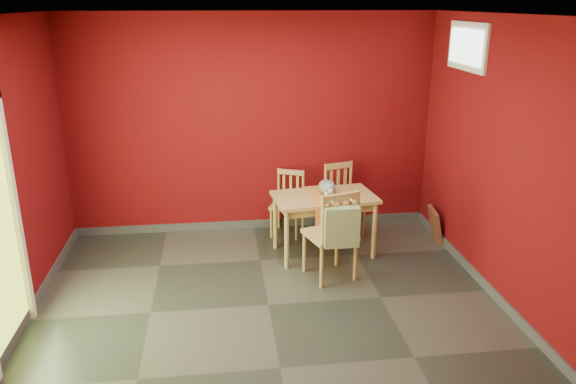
{
  "coord_description": "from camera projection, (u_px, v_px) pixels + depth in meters",
  "views": [
    {
      "loc": [
        -0.42,
        -4.8,
        2.81
      ],
      "look_at": [
        0.25,
        0.45,
        1.0
      ],
      "focal_mm": 35.0,
      "sensor_mm": 36.0,
      "label": 1
    }
  ],
  "objects": [
    {
      "name": "ground",
      "position": [
        268.0,
        305.0,
        5.46
      ],
      "size": [
        4.5,
        4.5,
        0.0
      ],
      "primitive_type": "plane",
      "color": "#2D342D",
      "rests_on": "ground"
    },
    {
      "name": "room_shell",
      "position": [
        268.0,
        300.0,
        5.45
      ],
      "size": [
        4.5,
        4.5,
        4.5
      ],
      "color": "#5F090D",
      "rests_on": "ground"
    },
    {
      "name": "window",
      "position": [
        467.0,
        47.0,
        5.91
      ],
      "size": [
        0.05,
        0.9,
        0.5
      ],
      "color": "white",
      "rests_on": "room_shell"
    },
    {
      "name": "outlet_plate",
      "position": [
        374.0,
        201.0,
        7.42
      ],
      "size": [
        0.08,
        0.02,
        0.12
      ],
      "primitive_type": "cube",
      "color": "silver",
      "rests_on": "room_shell"
    },
    {
      "name": "dining_table",
      "position": [
        324.0,
        203.0,
        6.39
      ],
      "size": [
        1.21,
        0.8,
        0.71
      ],
      "color": "tan",
      "rests_on": "ground"
    },
    {
      "name": "table_runner",
      "position": [
        326.0,
        204.0,
        6.27
      ],
      "size": [
        0.41,
        0.73,
        0.35
      ],
      "color": "#C17631",
      "rests_on": "dining_table"
    },
    {
      "name": "chair_far_left",
      "position": [
        288.0,
        202.0,
        7.03
      ],
      "size": [
        0.49,
        0.49,
        0.81
      ],
      "color": "tan",
      "rests_on": "ground"
    },
    {
      "name": "chair_far_right",
      "position": [
        343.0,
        199.0,
        7.0
      ],
      "size": [
        0.52,
        0.52,
        0.9
      ],
      "color": "tan",
      "rests_on": "ground"
    },
    {
      "name": "chair_near",
      "position": [
        332.0,
        233.0,
        5.84
      ],
      "size": [
        0.58,
        0.58,
        1.0
      ],
      "color": "tan",
      "rests_on": "ground"
    },
    {
      "name": "tote_bag",
      "position": [
        342.0,
        227.0,
        5.58
      ],
      "size": [
        0.35,
        0.2,
        0.49
      ],
      "color": "#809F66",
      "rests_on": "chair_near"
    },
    {
      "name": "cat",
      "position": [
        327.0,
        185.0,
        6.42
      ],
      "size": [
        0.3,
        0.44,
        0.2
      ],
      "primitive_type": null,
      "rotation": [
        0.0,
        0.0,
        -0.25
      ],
      "color": "slate",
      "rests_on": "table_runner"
    },
    {
      "name": "picture_frame",
      "position": [
        435.0,
        224.0,
        6.91
      ],
      "size": [
        0.18,
        0.41,
        0.39
      ],
      "color": "brown",
      "rests_on": "ground"
    }
  ]
}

